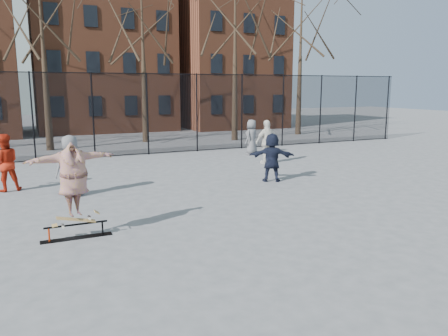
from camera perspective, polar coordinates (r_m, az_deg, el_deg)
name	(u,v)px	position (r m, az deg, el deg)	size (l,w,h in m)	color
ground	(249,239)	(9.84, 3.24, -9.22)	(100.00, 100.00, 0.00)	#5C5C61
skate_rail	(77,232)	(10.36, -18.71, -7.98)	(1.53, 0.23, 0.34)	black
skateboard	(76,221)	(10.29, -18.75, -6.61)	(0.90, 0.21, 0.11)	#A67D42
skater	(74,183)	(10.07, -19.04, -1.86)	(2.01, 0.55, 1.63)	#6A3381
bystander_grey	(71,166)	(14.15, -19.34, 0.28)	(0.93, 0.60, 1.90)	#5C5C60
bystander_red	(5,163)	(15.66, -26.73, 0.61)	(0.90, 0.70, 1.86)	#B1230F
bystander_white	(267,142)	(19.17, 5.65, 3.41)	(1.12, 0.47, 1.92)	silver
bystander_navy	(272,157)	(15.56, 6.26, 1.40)	(1.61, 0.51, 1.73)	black
bystander_extra	(252,137)	(21.71, 3.62, 4.05)	(0.85, 0.55, 1.74)	#5D5D61
fence	(123,114)	(21.66, -13.09, 6.92)	(34.03, 0.07, 4.00)	black
tree_row	(98,11)	(25.97, -16.11, 19.09)	(33.66, 7.46, 10.67)	black
rowhouses	(94,49)	(34.66, -16.65, 14.66)	(29.00, 7.00, 13.00)	brown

